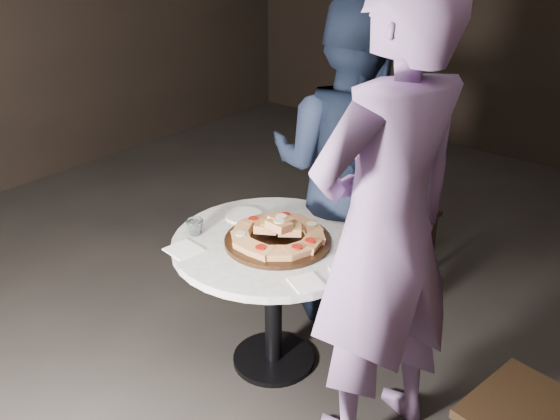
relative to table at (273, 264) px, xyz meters
The scene contains 12 objects.
floor 0.56m from the table, 40.49° to the right, with size 7.00×7.00×0.00m, color black.
table is the anchor object (origin of this frame).
serving_board 0.14m from the table, 10.46° to the right, with size 0.47×0.47×0.02m, color black.
focaccia_pile 0.18m from the table, ahead, with size 0.43×0.41×0.11m.
plate_left 0.31m from the table, 160.43° to the left, with size 0.18×0.18×0.01m, color white.
plate_right 0.42m from the table, ahead, with size 0.18×0.18×0.01m, color white.
water_glass 0.39m from the table, 149.21° to the right, with size 0.08×0.08×0.07m, color silver.
napkin_near 0.42m from the table, 127.38° to the right, with size 0.13×0.13×0.01m, color white.
napkin_far 0.40m from the table, 30.00° to the right, with size 0.12×0.12×0.01m, color white.
chair_far 1.07m from the table, 91.98° to the left, with size 0.51×0.52×0.82m.
diner_navy 0.65m from the table, 90.43° to the left, with size 0.82×0.64×1.69m, color black.
diner_teal 0.72m from the table, ahead, with size 0.69×0.45×1.90m, color slate.
Camera 1 is at (1.52, -1.83, 2.02)m, focal length 40.00 mm.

